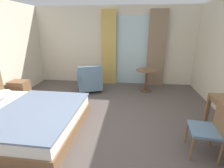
% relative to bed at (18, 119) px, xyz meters
% --- Properties ---
extents(ground, '(6.01, 6.58, 0.10)m').
position_rel_bed_xyz_m(ground, '(1.52, 0.25, -0.31)').
color(ground, '#564C47').
extents(wall_back, '(5.61, 0.12, 2.60)m').
position_rel_bed_xyz_m(wall_back, '(1.52, 3.28, 1.05)').
color(wall_back, beige).
rests_on(wall_back, ground).
extents(balcony_glass_door, '(1.14, 0.02, 2.29)m').
position_rel_bed_xyz_m(balcony_glass_door, '(2.16, 3.20, 0.89)').
color(balcony_glass_door, silver).
rests_on(balcony_glass_door, ground).
extents(curtain_panel_left, '(0.48, 0.10, 2.47)m').
position_rel_bed_xyz_m(curtain_panel_left, '(1.37, 3.10, 0.98)').
color(curtain_panel_left, tan).
rests_on(curtain_panel_left, ground).
extents(curtain_panel_right, '(0.56, 0.10, 2.47)m').
position_rel_bed_xyz_m(curtain_panel_right, '(2.95, 3.10, 0.98)').
color(curtain_panel_right, '#897056').
rests_on(curtain_panel_right, ground).
extents(bed, '(2.29, 1.94, 1.03)m').
position_rel_bed_xyz_m(bed, '(0.00, 0.00, 0.00)').
color(bed, brown).
rests_on(bed, ground).
extents(nightstand, '(0.46, 0.37, 0.56)m').
position_rel_bed_xyz_m(nightstand, '(-0.85, 1.33, 0.02)').
color(nightstand, brown).
rests_on(nightstand, ground).
extents(desk_chair, '(0.48, 0.51, 0.86)m').
position_rel_bed_xyz_m(desk_chair, '(3.36, -0.25, 0.23)').
color(desk_chair, slate).
rests_on(desk_chair, ground).
extents(armchair_by_window, '(0.92, 0.92, 0.86)m').
position_rel_bed_xyz_m(armchair_by_window, '(0.87, 2.23, 0.09)').
color(armchair_by_window, slate).
rests_on(armchair_by_window, ground).
extents(round_cafe_table, '(0.64, 0.64, 0.69)m').
position_rel_bed_xyz_m(round_cafe_table, '(2.62, 2.46, 0.25)').
color(round_cafe_table, brown).
rests_on(round_cafe_table, ground).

